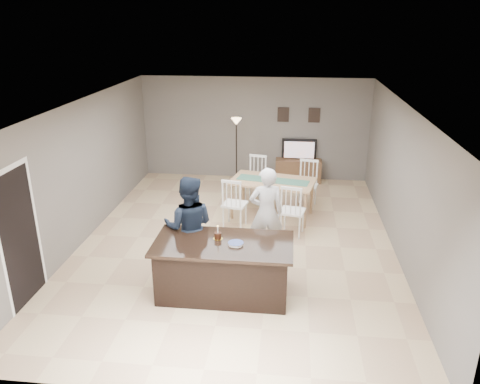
# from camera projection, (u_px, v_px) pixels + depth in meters

# --- Properties ---
(floor) EXTENTS (8.00, 8.00, 0.00)m
(floor) POSITION_uv_depth(u_px,v_px,m) (237.00, 242.00, 9.18)
(floor) COLOR #D9BA8B
(floor) RESTS_ON ground
(room_shell) EXTENTS (8.00, 8.00, 8.00)m
(room_shell) POSITION_uv_depth(u_px,v_px,m) (237.00, 160.00, 8.58)
(room_shell) COLOR slate
(room_shell) RESTS_ON floor
(kitchen_island) EXTENTS (2.15, 1.10, 0.90)m
(kitchen_island) POSITION_uv_depth(u_px,v_px,m) (224.00, 268.00, 7.34)
(kitchen_island) COLOR black
(kitchen_island) RESTS_ON floor
(tv_console) EXTENTS (1.20, 0.40, 0.60)m
(tv_console) POSITION_uv_depth(u_px,v_px,m) (298.00, 170.00, 12.45)
(tv_console) COLOR brown
(tv_console) RESTS_ON floor
(television) EXTENTS (0.91, 0.12, 0.53)m
(television) POSITION_uv_depth(u_px,v_px,m) (299.00, 149.00, 12.32)
(television) COLOR black
(television) RESTS_ON tv_console
(tv_screen_glow) EXTENTS (0.78, 0.00, 0.78)m
(tv_screen_glow) POSITION_uv_depth(u_px,v_px,m) (299.00, 150.00, 12.24)
(tv_screen_glow) COLOR orange
(tv_screen_glow) RESTS_ON tv_console
(picture_frames) EXTENTS (1.10, 0.02, 0.38)m
(picture_frames) POSITION_uv_depth(u_px,v_px,m) (299.00, 115.00, 12.13)
(picture_frames) COLOR black
(picture_frames) RESTS_ON room_shell
(doorway) EXTENTS (0.00, 2.10, 2.65)m
(doorway) POSITION_uv_depth(u_px,v_px,m) (18.00, 226.00, 6.90)
(doorway) COLOR black
(doorway) RESTS_ON floor
(woman) EXTENTS (0.69, 0.52, 1.70)m
(woman) POSITION_uv_depth(u_px,v_px,m) (266.00, 213.00, 8.40)
(woman) COLOR silver
(woman) RESTS_ON floor
(man) EXTENTS (0.88, 0.71, 1.76)m
(man) POSITION_uv_depth(u_px,v_px,m) (189.00, 227.00, 7.77)
(man) COLOR #182235
(man) RESTS_ON floor
(birthday_cake) EXTENTS (0.15, 0.15, 0.23)m
(birthday_cake) POSITION_uv_depth(u_px,v_px,m) (218.00, 236.00, 7.29)
(birthday_cake) COLOR gold
(birthday_cake) RESTS_ON kitchen_island
(plate_stack) EXTENTS (0.24, 0.24, 0.04)m
(plate_stack) POSITION_uv_depth(u_px,v_px,m) (236.00, 244.00, 7.11)
(plate_stack) COLOR white
(plate_stack) RESTS_ON kitchen_island
(dining_table) EXTENTS (2.06, 2.30, 1.08)m
(dining_table) POSITION_uv_depth(u_px,v_px,m) (273.00, 187.00, 10.14)
(dining_table) COLOR tan
(dining_table) RESTS_ON floor
(floor_lamp) EXTENTS (0.27, 0.27, 1.78)m
(floor_lamp) POSITION_uv_depth(u_px,v_px,m) (236.00, 134.00, 11.77)
(floor_lamp) COLOR black
(floor_lamp) RESTS_ON floor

